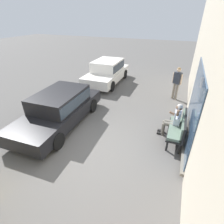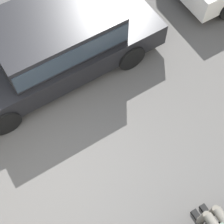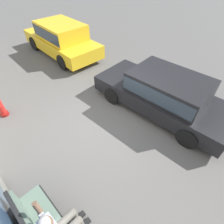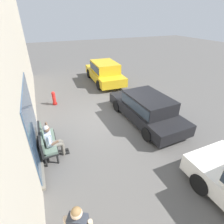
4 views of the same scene
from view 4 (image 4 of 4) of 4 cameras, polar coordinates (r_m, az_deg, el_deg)
ground_plane at (r=8.76m, az=-1.92°, el=-2.52°), size 60.00×60.00×0.00m
building_facade at (r=7.16m, az=-29.46°, el=13.48°), size 18.00×0.51×6.24m
bench at (r=6.93m, az=-20.90°, el=-8.65°), size 1.58×0.55×1.01m
person_on_phone at (r=6.64m, az=-19.01°, el=-8.68°), size 0.73×0.74×1.35m
parked_car_mid at (r=8.48m, az=11.25°, el=1.53°), size 4.58×2.01×1.36m
parked_car_far at (r=13.50m, az=-2.45°, el=13.13°), size 4.66×2.06×1.55m
fire_hydrant at (r=10.59m, az=-18.42°, el=4.26°), size 0.38×0.26×0.81m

